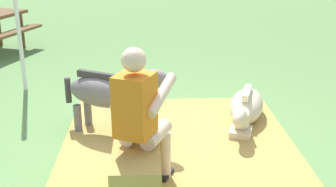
% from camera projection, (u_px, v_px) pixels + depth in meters
% --- Properties ---
extents(ground_plane, '(24.00, 24.00, 0.00)m').
position_uv_depth(ground_plane, '(162.00, 145.00, 4.76)').
color(ground_plane, '#608C4C').
extents(hay_patch, '(2.70, 2.54, 0.02)m').
position_uv_depth(hay_patch, '(178.00, 143.00, 4.80)').
color(hay_patch, tan).
rests_on(hay_patch, ground).
extents(hay_bale, '(0.74, 0.41, 0.48)m').
position_uv_depth(hay_bale, '(137.00, 177.00, 3.68)').
color(hay_bale, tan).
rests_on(hay_bale, ground).
extents(person_seated, '(0.72, 0.58, 1.36)m').
position_uv_depth(person_seated, '(141.00, 115.00, 3.65)').
color(person_seated, beige).
rests_on(person_seated, ground).
extents(pony_standing, '(0.81, 1.23, 0.87)m').
position_uv_depth(pony_standing, '(108.00, 93.00, 4.84)').
color(pony_standing, slate).
rests_on(pony_standing, ground).
extents(pony_lying, '(1.35, 0.69, 0.42)m').
position_uv_depth(pony_lying, '(246.00, 108.00, 5.30)').
color(pony_lying, beige).
rests_on(pony_lying, ground).
extents(tent_pole_right, '(0.06, 0.06, 2.50)m').
position_uv_depth(tent_pole_right, '(16.00, 6.00, 6.07)').
color(tent_pole_right, silver).
rests_on(tent_pole_right, ground).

